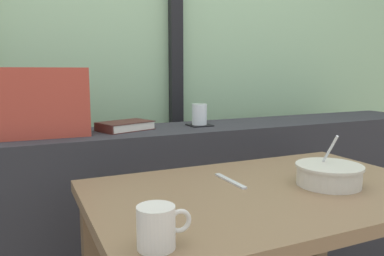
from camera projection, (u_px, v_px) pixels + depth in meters
name	position (u px, v px, depth m)	size (l,w,h in m)	color
outdoor_backdrop	(137.00, 7.00, 2.07)	(4.80, 0.08, 2.80)	#9EC699
window_divider_post	(176.00, 26.00, 2.10)	(0.07, 0.05, 2.60)	black
dark_console_ledge	(176.00, 215.00, 1.73)	(2.80, 0.35, 0.81)	#2D2D33
breakfast_table	(266.00, 227.00, 1.14)	(1.04, 0.65, 0.71)	brown
coaster_square	(199.00, 125.00, 1.73)	(0.10, 0.10, 0.01)	black
juice_glass	(199.00, 115.00, 1.72)	(0.07, 0.07, 0.09)	white
closed_book	(125.00, 126.00, 1.60)	(0.25, 0.20, 0.04)	#47231E
throw_pillow	(44.00, 102.00, 1.43)	(0.32, 0.14, 0.26)	#B74233
soup_bowl	(329.00, 175.00, 1.14)	(0.20, 0.20, 0.16)	beige
fork_utensil	(230.00, 181.00, 1.18)	(0.02, 0.17, 0.01)	silver
ceramic_mug	(157.00, 227.00, 0.74)	(0.11, 0.08, 0.08)	silver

